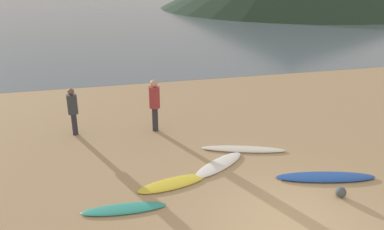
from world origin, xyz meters
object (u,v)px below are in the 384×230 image
person_0 (154,101)px  surfboard_2 (219,164)px  beach_rock_near (341,192)px  surfboard_0 (124,209)px  surfboard_1 (173,183)px  surfboard_4 (326,177)px  person_1 (73,108)px  surfboard_3 (243,149)px

person_0 → surfboard_2: bearing=-22.1°
beach_rock_near → surfboard_0: bearing=171.6°
surfboard_1 → person_0: bearing=75.2°
surfboard_0 → surfboard_1: (1.32, 0.83, 0.00)m
surfboard_0 → surfboard_4: size_ratio=0.73×
surfboard_1 → beach_rock_near: beach_rock_near is taller
surfboard_2 → beach_rock_near: beach_rock_near is taller
surfboard_2 → person_1: bearing=106.0°
surfboard_0 → person_0: person_0 is taller
surfboard_3 → beach_rock_near: 3.34m
surfboard_1 → person_1: bearing=109.8°
surfboard_0 → beach_rock_near: beach_rock_near is taller
surfboard_1 → surfboard_4: 4.09m
surfboard_0 → surfboard_3: 4.49m
surfboard_3 → person_0: size_ratio=1.44×
surfboard_2 → person_1: 5.31m
surfboard_2 → person_0: (-1.34, 3.01, 1.03)m
surfboard_3 → person_0: 3.42m
surfboard_1 → person_0: (0.16, 3.69, 1.04)m
surfboard_2 → beach_rock_near: bearing=-78.0°
surfboard_4 → beach_rock_near: (-0.15, -0.88, 0.09)m
surfboard_1 → person_0: size_ratio=1.05×
surfboard_0 → surfboard_4: bearing=5.0°
surfboard_1 → beach_rock_near: 4.19m
person_1 → surfboard_2: bearing=109.6°
surfboard_1 → surfboard_4: (4.03, -0.71, 0.01)m
surfboard_2 → surfboard_3: bearing=2.4°
surfboard_3 → person_1: (-5.06, 2.56, 0.92)m
surfboard_0 → surfboard_4: (5.35, 0.12, 0.01)m
person_1 → person_0: bearing=142.3°
surfboard_1 → surfboard_2: 1.64m
surfboard_2 → surfboard_3: 1.30m
surfboard_4 → person_1: 8.14m
surfboard_0 → surfboard_2: size_ratio=0.98×
surfboard_4 → person_1: bearing=157.8°
surfboard_2 → surfboard_0: bearing=173.9°
surfboard_1 → person_1: person_1 is taller
surfboard_4 → surfboard_0: bearing=-165.1°
surfboard_1 → surfboard_0: bearing=-160.3°
person_0 → surfboard_1: bearing=-48.5°
surfboard_4 → beach_rock_near: beach_rock_near is taller
surfboard_0 → person_1: size_ratio=1.20×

